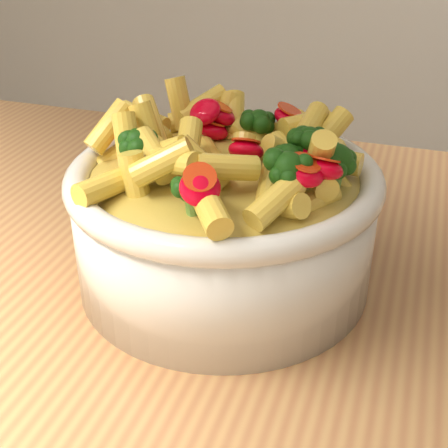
% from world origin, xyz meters
% --- Properties ---
extents(table, '(1.20, 0.80, 0.90)m').
position_xyz_m(table, '(0.00, 0.00, 0.80)').
color(table, '#B4824D').
rests_on(table, ground).
extents(serving_bowl, '(0.26, 0.26, 0.11)m').
position_xyz_m(serving_bowl, '(-0.05, 0.04, 0.96)').
color(serving_bowl, silver).
rests_on(serving_bowl, table).
extents(pasta_salad, '(0.20, 0.20, 0.05)m').
position_xyz_m(pasta_salad, '(-0.05, 0.04, 1.02)').
color(pasta_salad, '#F8DC4E').
rests_on(pasta_salad, serving_bowl).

